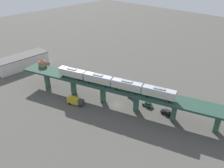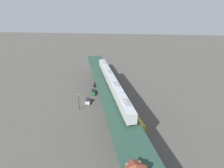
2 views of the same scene
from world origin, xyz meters
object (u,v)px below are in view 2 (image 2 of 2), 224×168
at_px(street_car_black, 96,84).
at_px(street_car_green, 93,92).
at_px(delivery_truck, 138,123).
at_px(street_lamp, 79,100).
at_px(subway_train, 112,82).
at_px(street_car_white, 88,101).

distance_m(street_car_black, street_car_green, 8.69).
height_order(street_car_green, delivery_truck, delivery_truck).
relative_size(street_car_black, street_lamp, 0.65).
bearing_deg(subway_train, street_lamp, 12.45).
xyz_separation_m(street_car_green, delivery_truck, (-19.69, 23.08, 0.82)).
xyz_separation_m(subway_train, street_car_green, (9.86, -11.18, -10.55)).
height_order(street_car_white, street_lamp, street_lamp).
bearing_deg(street_car_white, street_lamp, 68.36).
xyz_separation_m(street_car_green, street_lamp, (2.82, 13.98, 3.17)).
height_order(street_car_black, delivery_truck, delivery_truck).
height_order(street_car_green, street_lamp, street_lamp).
relative_size(subway_train, street_lamp, 6.96).
xyz_separation_m(subway_train, delivery_truck, (-9.83, 11.91, -9.73)).
relative_size(subway_train, street_car_white, 10.69).
relative_size(subway_train, delivery_truck, 6.42).
relative_size(street_car_white, delivery_truck, 0.60).
distance_m(subway_train, street_car_black, 24.77).
bearing_deg(street_car_black, subway_train, 117.64).
height_order(subway_train, delivery_truck, subway_train).
distance_m(subway_train, delivery_truck, 18.25).
bearing_deg(delivery_truck, street_lamp, -22.03).
distance_m(street_car_black, street_lamp, 22.98).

